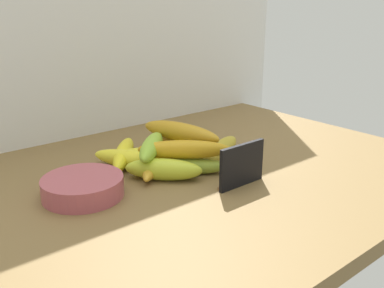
{
  "coord_description": "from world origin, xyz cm",
  "views": [
    {
      "loc": [
        -51.13,
        -63.19,
        37.23
      ],
      "look_at": [
        3.87,
        3.48,
        8.0
      ],
      "focal_mm": 40.21,
      "sensor_mm": 36.0,
      "label": 1
    }
  ],
  "objects_px": {
    "banana_5": "(164,169)",
    "banana_6": "(144,155)",
    "chalkboard_sign": "(242,167)",
    "banana_11": "(180,132)",
    "banana_2": "(173,157)",
    "banana_9": "(124,154)",
    "banana_1": "(155,162)",
    "banana_7": "(179,149)",
    "fruit_bowl": "(83,187)",
    "banana_4": "(187,166)",
    "banana_12": "(152,147)",
    "banana_8": "(137,161)",
    "banana_0": "(221,150)",
    "banana_3": "(183,141)",
    "banana_10": "(186,149)"
  },
  "relations": [
    {
      "from": "chalkboard_sign",
      "to": "banana_7",
      "type": "bearing_deg",
      "value": 89.0
    },
    {
      "from": "chalkboard_sign",
      "to": "banana_11",
      "type": "distance_m",
      "value": 0.19
    },
    {
      "from": "banana_3",
      "to": "banana_7",
      "type": "distance_m",
      "value": 0.06
    },
    {
      "from": "banana_0",
      "to": "banana_12",
      "type": "height_order",
      "value": "banana_12"
    },
    {
      "from": "banana_3",
      "to": "banana_11",
      "type": "distance_m",
      "value": 0.09
    },
    {
      "from": "banana_5",
      "to": "banana_10",
      "type": "height_order",
      "value": "banana_10"
    },
    {
      "from": "banana_6",
      "to": "banana_3",
      "type": "bearing_deg",
      "value": 10.22
    },
    {
      "from": "banana_6",
      "to": "banana_10",
      "type": "xyz_separation_m",
      "value": [
        0.04,
        -0.1,
        0.03
      ]
    },
    {
      "from": "banana_3",
      "to": "banana_4",
      "type": "bearing_deg",
      "value": -125.69
    },
    {
      "from": "chalkboard_sign",
      "to": "banana_4",
      "type": "distance_m",
      "value": 0.12
    },
    {
      "from": "banana_1",
      "to": "banana_12",
      "type": "distance_m",
      "value": 0.04
    },
    {
      "from": "banana_11",
      "to": "banana_5",
      "type": "bearing_deg",
      "value": -144.18
    },
    {
      "from": "banana_3",
      "to": "banana_8",
      "type": "height_order",
      "value": "banana_8"
    },
    {
      "from": "banana_4",
      "to": "banana_5",
      "type": "xyz_separation_m",
      "value": [
        -0.06,
        0.0,
        0.01
      ]
    },
    {
      "from": "banana_2",
      "to": "banana_8",
      "type": "distance_m",
      "value": 0.08
    },
    {
      "from": "banana_5",
      "to": "banana_12",
      "type": "distance_m",
      "value": 0.07
    },
    {
      "from": "banana_2",
      "to": "banana_4",
      "type": "relative_size",
      "value": 0.98
    },
    {
      "from": "banana_4",
      "to": "banana_8",
      "type": "distance_m",
      "value": 0.11
    },
    {
      "from": "banana_1",
      "to": "banana_7",
      "type": "distance_m",
      "value": 0.09
    },
    {
      "from": "banana_1",
      "to": "banana_0",
      "type": "bearing_deg",
      "value": -14.91
    },
    {
      "from": "banana_3",
      "to": "banana_7",
      "type": "relative_size",
      "value": 0.95
    },
    {
      "from": "banana_0",
      "to": "banana_6",
      "type": "distance_m",
      "value": 0.17
    },
    {
      "from": "banana_6",
      "to": "banana_7",
      "type": "distance_m",
      "value": 0.08
    },
    {
      "from": "fruit_bowl",
      "to": "banana_7",
      "type": "height_order",
      "value": "banana_7"
    },
    {
      "from": "fruit_bowl",
      "to": "banana_3",
      "type": "relative_size",
      "value": 0.88
    },
    {
      "from": "banana_2",
      "to": "banana_7",
      "type": "xyz_separation_m",
      "value": [
        0.05,
        0.04,
        -0.0
      ]
    },
    {
      "from": "banana_8",
      "to": "banana_9",
      "type": "relative_size",
      "value": 1.06
    },
    {
      "from": "banana_5",
      "to": "banana_11",
      "type": "bearing_deg",
      "value": 35.82
    },
    {
      "from": "banana_5",
      "to": "banana_9",
      "type": "height_order",
      "value": "banana_5"
    },
    {
      "from": "banana_2",
      "to": "banana_9",
      "type": "distance_m",
      "value": 0.11
    },
    {
      "from": "chalkboard_sign",
      "to": "banana_1",
      "type": "height_order",
      "value": "chalkboard_sign"
    },
    {
      "from": "banana_9",
      "to": "banana_4",
      "type": "bearing_deg",
      "value": -65.69
    },
    {
      "from": "banana_0",
      "to": "banana_12",
      "type": "relative_size",
      "value": 1.11
    },
    {
      "from": "banana_6",
      "to": "banana_8",
      "type": "xyz_separation_m",
      "value": [
        -0.03,
        -0.02,
        0.0
      ]
    },
    {
      "from": "banana_0",
      "to": "banana_1",
      "type": "distance_m",
      "value": 0.16
    },
    {
      "from": "banana_2",
      "to": "banana_12",
      "type": "xyz_separation_m",
      "value": [
        -0.04,
        0.01,
        0.03
      ]
    },
    {
      "from": "banana_1",
      "to": "banana_4",
      "type": "distance_m",
      "value": 0.07
    },
    {
      "from": "banana_4",
      "to": "banana_12",
      "type": "relative_size",
      "value": 1.16
    },
    {
      "from": "banana_6",
      "to": "banana_8",
      "type": "bearing_deg",
      "value": -144.39
    },
    {
      "from": "fruit_bowl",
      "to": "banana_0",
      "type": "relative_size",
      "value": 0.82
    },
    {
      "from": "fruit_bowl",
      "to": "banana_8",
      "type": "bearing_deg",
      "value": 18.09
    },
    {
      "from": "banana_7",
      "to": "banana_0",
      "type": "bearing_deg",
      "value": -44.86
    },
    {
      "from": "banana_5",
      "to": "banana_6",
      "type": "bearing_deg",
      "value": 78.61
    },
    {
      "from": "banana_4",
      "to": "banana_11",
      "type": "bearing_deg",
      "value": 59.88
    },
    {
      "from": "fruit_bowl",
      "to": "banana_2",
      "type": "bearing_deg",
      "value": 3.45
    },
    {
      "from": "banana_10",
      "to": "banana_8",
      "type": "bearing_deg",
      "value": 130.42
    },
    {
      "from": "banana_5",
      "to": "banana_9",
      "type": "relative_size",
      "value": 0.79
    },
    {
      "from": "banana_10",
      "to": "banana_12",
      "type": "height_order",
      "value": "banana_10"
    },
    {
      "from": "banana_11",
      "to": "banana_0",
      "type": "bearing_deg",
      "value": -38.11
    },
    {
      "from": "fruit_bowl",
      "to": "banana_4",
      "type": "relative_size",
      "value": 0.79
    }
  ]
}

